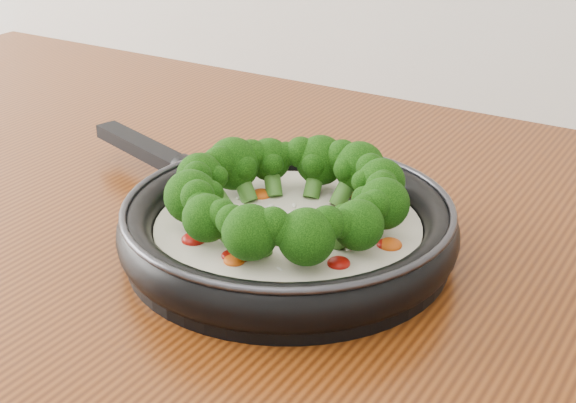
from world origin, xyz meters
The scene contains 1 object.
skillet centered at (0.03, 1.05, 0.93)m, with size 0.47×0.36×0.08m.
Camera 1 is at (0.35, 0.51, 1.24)m, focal length 51.60 mm.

